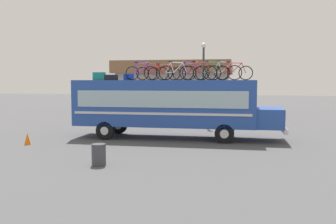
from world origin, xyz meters
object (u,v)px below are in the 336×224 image
Objects in this scene: rooftop_bicycle_2 at (152,73)px; rooftop_bicycle_3 at (164,73)px; luggage_bag_3 at (129,77)px; rooftop_bicycle_7 at (212,72)px; rooftop_bicycle_8 at (224,72)px; luggage_bag_1 at (99,76)px; traffic_cone at (27,139)px; rooftop_bicycle_4 at (176,72)px; luggage_bag_2 at (111,77)px; street_lamp at (203,76)px; trash_bin at (99,155)px; rooftop_bicycle_5 at (189,73)px; rooftop_bicycle_1 at (141,73)px; bus at (170,104)px; rooftop_bicycle_9 at (234,72)px; rooftop_bicycle_6 at (199,72)px.

rooftop_bicycle_2 is 0.60m from rooftop_bicycle_3.
rooftop_bicycle_7 is (4.36, -0.05, 0.24)m from luggage_bag_3.
luggage_bag_3 is 4.99m from rooftop_bicycle_8.
traffic_cone is (-2.22, -3.54, -2.95)m from luggage_bag_1.
luggage_bag_1 is at bearing 171.64° from rooftop_bicycle_4.
luggage_bag_2 is at bearing -179.02° from rooftop_bicycle_8.
luggage_bag_1 is at bearing 148.09° from luggage_bag_2.
traffic_cone is 0.10× the size of street_lamp.
street_lamp is at bearing 74.86° from rooftop_bicycle_3.
rooftop_bicycle_7 is at bearing 171.95° from rooftop_bicycle_8.
rooftop_bicycle_7 reaches higher than rooftop_bicycle_3.
rooftop_bicycle_4 is 2.37× the size of trash_bin.
rooftop_bicycle_4 reaches higher than rooftop_bicycle_5.
rooftop_bicycle_1 is at bearing -12.09° from luggage_bag_1.
traffic_cone is at bearing 145.02° from trash_bin.
rooftop_bicycle_4 is 5.95m from street_lamp.
luggage_bag_3 is (0.89, 0.24, 0.02)m from luggage_bag_2.
luggage_bag_1 is at bearing 173.32° from rooftop_bicycle_3.
bus is 1.71m from rooftop_bicycle_4.
rooftop_bicycle_2 is 0.97× the size of rooftop_bicycle_9.
rooftop_bicycle_9 reaches higher than trash_bin.
rooftop_bicycle_5 is at bearing 11.33° from rooftop_bicycle_1.
luggage_bag_3 is 7.25m from trash_bin.
trash_bin is at bearing -101.95° from street_lamp.
rooftop_bicycle_8 reaches higher than trash_bin.
rooftop_bicycle_1 reaches higher than rooftop_bicycle_2.
luggage_bag_3 is at bearing 39.16° from traffic_cone.
rooftop_bicycle_5 is (0.98, 0.29, 1.62)m from bus.
rooftop_bicycle_7 reaches higher than rooftop_bicycle_9.
rooftop_bicycle_1 reaches higher than traffic_cone.
rooftop_bicycle_3 is 0.72m from rooftop_bicycle_4.
rooftop_bicycle_3 is 0.97× the size of rooftop_bicycle_9.
rooftop_bicycle_2 is 0.98× the size of rooftop_bicycle_8.
luggage_bag_1 reaches higher than luggage_bag_3.
luggage_bag_3 is 0.27× the size of rooftop_bicycle_6.
rooftop_bicycle_7 reaches higher than rooftop_bicycle_6.
luggage_bag_3 is 3.20m from rooftop_bicycle_5.
rooftop_bicycle_9 reaches higher than luggage_bag_3.
rooftop_bicycle_8 is at bearing -12.18° from rooftop_bicycle_5.
rooftop_bicycle_6 reaches higher than rooftop_bicycle_1.
luggage_bag_1 is at bearing 176.72° from rooftop_bicycle_7.
rooftop_bicycle_7 is 0.63m from rooftop_bicycle_8.
luggage_bag_2 is (0.87, -0.54, -0.07)m from luggage_bag_1.
rooftop_bicycle_8 is at bearing 3.05° from rooftop_bicycle_6.
luggage_bag_2 is 0.87× the size of trash_bin.
trash_bin is (0.86, -6.63, -2.80)m from luggage_bag_3.
luggage_bag_2 is at bearing 178.58° from rooftop_bicycle_9.
rooftop_bicycle_3 is 3.08m from rooftop_bicycle_8.
rooftop_bicycle_5 is (1.28, 0.38, 0.03)m from rooftop_bicycle_3.
rooftop_bicycle_8 is at bearing 152.63° from rooftop_bicycle_9.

